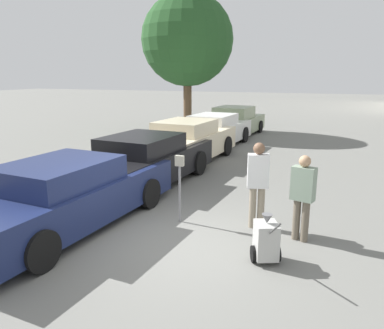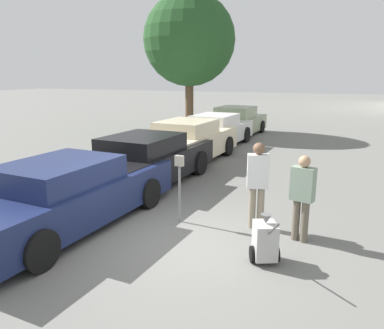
# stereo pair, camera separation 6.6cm
# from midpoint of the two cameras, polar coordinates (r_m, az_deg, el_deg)

# --- Properties ---
(ground_plane) EXTENTS (120.00, 120.00, 0.00)m
(ground_plane) POSITION_cam_midpoint_polar(r_m,az_deg,el_deg) (7.15, -2.97, -11.83)
(ground_plane) COLOR slate
(parked_car_navy) EXTENTS (2.28, 5.36, 1.41)m
(parked_car_navy) POSITION_cam_midpoint_polar(r_m,az_deg,el_deg) (8.05, -18.22, -4.44)
(parked_car_navy) COLOR #19234C
(parked_car_navy) RESTS_ON ground_plane
(parked_car_black) EXTENTS (2.32, 5.22, 1.43)m
(parked_car_black) POSITION_cam_midpoint_polar(r_m,az_deg,el_deg) (10.65, -6.86, 0.56)
(parked_car_black) COLOR black
(parked_car_black) RESTS_ON ground_plane
(parked_car_cream) EXTENTS (2.28, 5.08, 1.49)m
(parked_car_cream) POSITION_cam_midpoint_polar(r_m,az_deg,el_deg) (13.42, -0.39, 3.47)
(parked_car_cream) COLOR beige
(parked_car_cream) RESTS_ON ground_plane
(parked_car_white) EXTENTS (2.16, 5.05, 1.40)m
(parked_car_white) POSITION_cam_midpoint_polar(r_m,az_deg,el_deg) (16.28, 3.79, 5.07)
(parked_car_white) COLOR silver
(parked_car_white) RESTS_ON ground_plane
(parked_car_sage) EXTENTS (2.27, 4.73, 1.47)m
(parked_car_sage) POSITION_cam_midpoint_polar(r_m,az_deg,el_deg) (19.42, 6.89, 6.41)
(parked_car_sage) COLOR gray
(parked_car_sage) RESTS_ON ground_plane
(parking_meter) EXTENTS (0.18, 0.09, 1.44)m
(parking_meter) POSITION_cam_midpoint_polar(r_m,az_deg,el_deg) (7.77, -1.68, -1.82)
(parking_meter) COLOR slate
(parking_meter) RESTS_ON ground_plane
(person_worker) EXTENTS (0.46, 0.33, 1.77)m
(person_worker) POSITION_cam_midpoint_polar(r_m,az_deg,el_deg) (7.58, 10.20, -2.35)
(person_worker) COLOR gray
(person_worker) RESTS_ON ground_plane
(person_supervisor) EXTENTS (0.46, 0.33, 1.65)m
(person_supervisor) POSITION_cam_midpoint_polar(r_m,az_deg,el_deg) (7.19, 16.70, -4.25)
(person_supervisor) COLOR #665B4C
(person_supervisor) RESTS_ON ground_plane
(equipment_cart) EXTENTS (0.60, 0.98, 1.00)m
(equipment_cart) POSITION_cam_midpoint_polar(r_m,az_deg,el_deg) (6.44, 11.36, -11.27)
(equipment_cart) COLOR #B2B2AD
(equipment_cart) RESTS_ON ground_plane
(shade_tree) EXTENTS (4.79, 4.79, 7.22)m
(shade_tree) POSITION_cam_midpoint_polar(r_m,az_deg,el_deg) (20.53, -0.32, 18.45)
(shade_tree) COLOR brown
(shade_tree) RESTS_ON ground_plane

